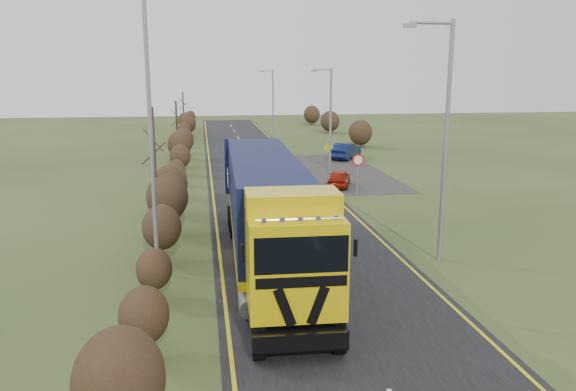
# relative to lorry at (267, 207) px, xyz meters

# --- Properties ---
(ground) EXTENTS (160.00, 160.00, 0.00)m
(ground) POSITION_rel_lorry_xyz_m (1.87, 1.35, -2.48)
(ground) COLOR #33421C
(ground) RESTS_ON ground
(road) EXTENTS (8.00, 120.00, 0.02)m
(road) POSITION_rel_lorry_xyz_m (1.87, 11.35, -2.47)
(road) COLOR black
(road) RESTS_ON ground
(layby) EXTENTS (6.00, 18.00, 0.02)m
(layby) POSITION_rel_lorry_xyz_m (8.37, 21.35, -2.47)
(layby) COLOR #2E2B29
(layby) RESTS_ON ground
(lane_markings) EXTENTS (7.52, 116.00, 0.01)m
(lane_markings) POSITION_rel_lorry_xyz_m (1.87, 11.05, -2.45)
(lane_markings) COLOR yellow
(lane_markings) RESTS_ON road
(hedgerow) EXTENTS (2.24, 102.04, 6.05)m
(hedgerow) POSITION_rel_lorry_xyz_m (-4.12, 9.25, -0.86)
(hedgerow) COLOR black
(hedgerow) RESTS_ON ground
(lorry) EXTENTS (3.05, 15.76, 4.37)m
(lorry) POSITION_rel_lorry_xyz_m (0.00, 0.00, 0.00)
(lorry) COLOR black
(lorry) RESTS_ON ground
(car_red_hatchback) EXTENTS (2.40, 3.67, 1.16)m
(car_red_hatchback) POSITION_rel_lorry_xyz_m (6.67, 15.35, -1.90)
(car_red_hatchback) COLOR #9C1807
(car_red_hatchback) RESTS_ON ground
(car_blue_sedan) EXTENTS (3.70, 4.44, 1.43)m
(car_blue_sedan) POSITION_rel_lorry_xyz_m (10.30, 27.51, -1.77)
(car_blue_sedan) COLOR #0A1338
(car_blue_sedan) RESTS_ON ground
(streetlight_near) EXTENTS (2.03, 0.19, 9.54)m
(streetlight_near) POSITION_rel_lorry_xyz_m (6.96, -0.13, 2.79)
(streetlight_near) COLOR gray
(streetlight_near) RESTS_ON ground
(streetlight_mid) EXTENTS (1.70, 0.18, 7.92)m
(streetlight_mid) POSITION_rel_lorry_xyz_m (7.58, 22.45, 1.86)
(streetlight_mid) COLOR gray
(streetlight_mid) RESTS_ON ground
(streetlight_far) EXTENTS (1.70, 0.18, 7.92)m
(streetlight_far) POSITION_rel_lorry_xyz_m (6.38, 48.79, 1.85)
(streetlight_far) COLOR gray
(streetlight_far) RESTS_ON ground
(left_pole) EXTENTS (0.16, 0.16, 10.19)m
(left_pole) POSITION_rel_lorry_xyz_m (-4.25, -0.09, 2.61)
(left_pole) COLOR gray
(left_pole) RESTS_ON ground
(speed_sign) EXTENTS (0.73, 0.10, 2.66)m
(speed_sign) POSITION_rel_lorry_xyz_m (7.07, 12.21, -0.58)
(speed_sign) COLOR gray
(speed_sign) RESTS_ON ground
(warning_board) EXTENTS (0.77, 0.11, 2.02)m
(warning_board) POSITION_rel_lorry_xyz_m (7.67, 23.12, -1.24)
(warning_board) COLOR gray
(warning_board) RESTS_ON ground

